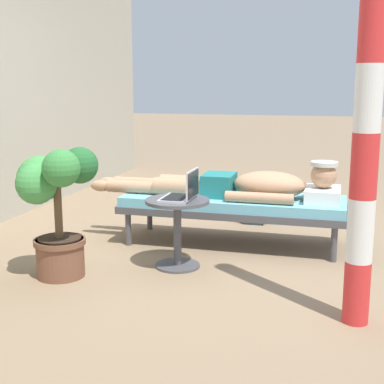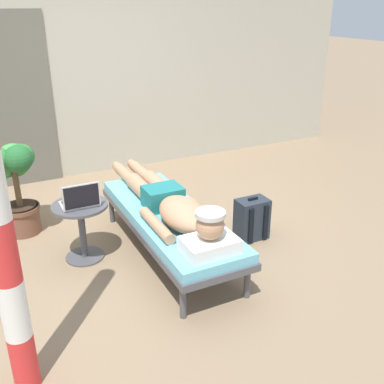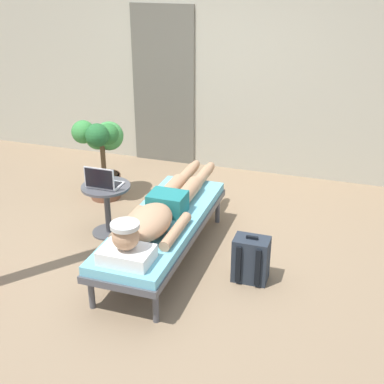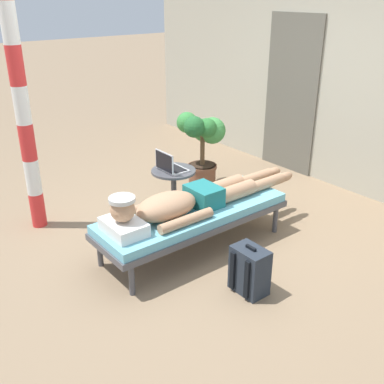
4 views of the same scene
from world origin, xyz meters
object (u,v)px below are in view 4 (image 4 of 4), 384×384
person_reclining (187,201)px  laptop (169,166)px  porch_post (22,105)px  side_table (174,184)px  lounge_chair (193,216)px  backpack (250,271)px  potted_plant (203,141)px

person_reclining → laptop: 0.77m
porch_post → side_table: bearing=62.5°
lounge_chair → backpack: bearing=-4.7°
side_table → laptop: 0.23m
laptop → potted_plant: size_ratio=0.33×
backpack → porch_post: (-2.20, -0.93, 1.09)m
lounge_chair → side_table: bearing=158.0°
lounge_chair → backpack: size_ratio=4.51×
potted_plant → porch_post: porch_post is taller
lounge_chair → potted_plant: potted_plant is taller
person_reclining → laptop: bearing=156.3°
backpack → potted_plant: potted_plant is taller
potted_plant → porch_post: bearing=-96.4°
backpack → potted_plant: 2.30m
side_table → porch_post: (-0.67, -1.28, 0.93)m
lounge_chair → side_table: (-0.70, 0.28, 0.01)m
side_table → backpack: size_ratio=1.23×
person_reclining → backpack: (0.83, 0.01, -0.32)m
side_table → potted_plant: 0.91m
side_table → laptop: (0.00, -0.05, 0.23)m
lounge_chair → laptop: 0.78m
porch_post → person_reclining: bearing=33.9°
potted_plant → side_table: bearing=-60.3°
person_reclining → laptop: (-0.70, 0.31, 0.06)m
side_table → backpack: (1.53, -0.35, -0.16)m
person_reclining → potted_plant: (-1.14, 1.13, 0.07)m
laptop → potted_plant: bearing=118.2°
backpack → potted_plant: size_ratio=0.45×
side_table → lounge_chair: bearing=-22.0°
person_reclining → side_table: bearing=152.9°
side_table → backpack: bearing=-13.0°
person_reclining → backpack: size_ratio=5.12×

